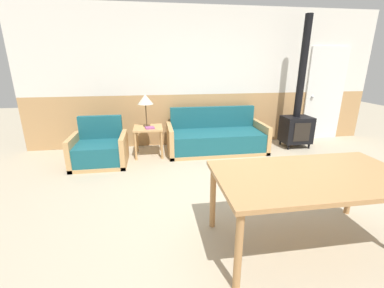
% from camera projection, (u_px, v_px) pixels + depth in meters
% --- Properties ---
extents(ground_plane, '(16.00, 16.00, 0.00)m').
position_uv_depth(ground_plane, '(250.00, 206.00, 3.13)').
color(ground_plane, '#B2A58C').
extents(wall_back, '(7.20, 0.06, 2.70)m').
position_uv_depth(wall_back, '(207.00, 79.00, 5.19)').
color(wall_back, tan).
rests_on(wall_back, ground_plane).
extents(couch, '(1.88, 0.84, 0.82)m').
position_uv_depth(couch, '(216.00, 139.00, 5.01)').
color(couch, tan).
rests_on(couch, ground_plane).
extents(armchair, '(0.90, 0.73, 0.78)m').
position_uv_depth(armchair, '(100.00, 151.00, 4.36)').
color(armchair, tan).
rests_on(armchair, ground_plane).
extents(side_table, '(0.52, 0.52, 0.54)m').
position_uv_depth(side_table, '(148.00, 132.00, 4.71)').
color(side_table, tan).
rests_on(side_table, ground_plane).
extents(table_lamp, '(0.28, 0.28, 0.58)m').
position_uv_depth(table_lamp, '(145.00, 100.00, 4.62)').
color(table_lamp, '#4C3823').
rests_on(table_lamp, side_table).
extents(book_stack, '(0.18, 0.18, 0.02)m').
position_uv_depth(book_stack, '(150.00, 128.00, 4.59)').
color(book_stack, '#994C84').
rests_on(book_stack, side_table).
extents(dining_table, '(1.73, 0.94, 0.73)m').
position_uv_depth(dining_table, '(312.00, 181.00, 2.29)').
color(dining_table, '#B27F4C').
rests_on(dining_table, ground_plane).
extents(wood_stove, '(0.56, 0.44, 2.51)m').
position_uv_depth(wood_stove, '(297.00, 116.00, 5.15)').
color(wood_stove, black).
rests_on(wood_stove, ground_plane).
extents(entry_door, '(0.87, 0.09, 1.98)m').
position_uv_depth(entry_door, '(324.00, 95.00, 5.64)').
color(entry_door, white).
rests_on(entry_door, ground_plane).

